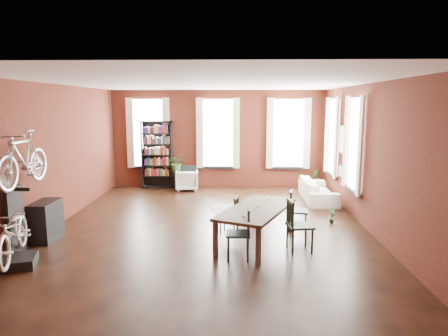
{
  "coord_description": "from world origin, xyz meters",
  "views": [
    {
      "loc": [
        0.59,
        -8.65,
        2.76
      ],
      "look_at": [
        0.31,
        0.6,
        1.26
      ],
      "focal_mm": 32.0,
      "sensor_mm": 36.0,
      "label": 1
    }
  ],
  "objects_px": {
    "dining_table": "(257,226)",
    "dining_chair_b": "(229,215)",
    "dining_chair_d": "(299,211)",
    "cream_sofa": "(318,187)",
    "dining_chair_a": "(238,233)",
    "dining_chair_c": "(300,226)",
    "bicycle_floor": "(12,209)",
    "bike_trainer": "(17,262)",
    "console_table": "(46,221)",
    "bookshelf": "(157,155)",
    "plant_stand": "(178,180)",
    "white_armchair": "(187,179)"
  },
  "relations": [
    {
      "from": "dining_table",
      "to": "dining_chair_b",
      "type": "distance_m",
      "value": 0.84
    },
    {
      "from": "dining_chair_d",
      "to": "cream_sofa",
      "type": "relative_size",
      "value": 0.42
    },
    {
      "from": "dining_chair_a",
      "to": "dining_chair_c",
      "type": "relative_size",
      "value": 0.94
    },
    {
      "from": "dining_table",
      "to": "bicycle_floor",
      "type": "xyz_separation_m",
      "value": [
        -4.15,
        -1.29,
        0.66
      ]
    },
    {
      "from": "bike_trainer",
      "to": "console_table",
      "type": "height_order",
      "value": "console_table"
    },
    {
      "from": "dining_table",
      "to": "console_table",
      "type": "distance_m",
      "value": 4.29
    },
    {
      "from": "bookshelf",
      "to": "bicycle_floor",
      "type": "xyz_separation_m",
      "value": [
        -1.14,
        -6.6,
        -0.07
      ]
    },
    {
      "from": "cream_sofa",
      "to": "plant_stand",
      "type": "height_order",
      "value": "cream_sofa"
    },
    {
      "from": "console_table",
      "to": "bicycle_floor",
      "type": "distance_m",
      "value": 1.54
    },
    {
      "from": "white_armchair",
      "to": "console_table",
      "type": "height_order",
      "value": "console_table"
    },
    {
      "from": "plant_stand",
      "to": "white_armchair",
      "type": "bearing_deg",
      "value": -29.75
    },
    {
      "from": "dining_table",
      "to": "plant_stand",
      "type": "bearing_deg",
      "value": 137.96
    },
    {
      "from": "dining_chair_a",
      "to": "bike_trainer",
      "type": "bearing_deg",
      "value": -82.07
    },
    {
      "from": "bike_trainer",
      "to": "bookshelf",
      "type": "bearing_deg",
      "value": 80.07
    },
    {
      "from": "dining_chair_a",
      "to": "plant_stand",
      "type": "height_order",
      "value": "dining_chair_a"
    },
    {
      "from": "bicycle_floor",
      "to": "dining_table",
      "type": "bearing_deg",
      "value": 1.53
    },
    {
      "from": "bike_trainer",
      "to": "console_table",
      "type": "xyz_separation_m",
      "value": [
        -0.13,
        1.38,
        0.31
      ]
    },
    {
      "from": "dining_chair_b",
      "to": "bike_trainer",
      "type": "relative_size",
      "value": 1.35
    },
    {
      "from": "plant_stand",
      "to": "dining_chair_a",
      "type": "bearing_deg",
      "value": -71.72
    },
    {
      "from": "bike_trainer",
      "to": "dining_chair_b",
      "type": "bearing_deg",
      "value": 27.6
    },
    {
      "from": "dining_chair_b",
      "to": "plant_stand",
      "type": "height_order",
      "value": "dining_chair_b"
    },
    {
      "from": "dining_table",
      "to": "bookshelf",
      "type": "distance_m",
      "value": 6.15
    },
    {
      "from": "dining_chair_c",
      "to": "bicycle_floor",
      "type": "height_order",
      "value": "bicycle_floor"
    },
    {
      "from": "white_armchair",
      "to": "cream_sofa",
      "type": "distance_m",
      "value": 4.15
    },
    {
      "from": "dining_chair_d",
      "to": "bicycle_floor",
      "type": "height_order",
      "value": "bicycle_floor"
    },
    {
      "from": "dining_table",
      "to": "bookshelf",
      "type": "height_order",
      "value": "bookshelf"
    },
    {
      "from": "bookshelf",
      "to": "console_table",
      "type": "height_order",
      "value": "bookshelf"
    },
    {
      "from": "dining_chair_a",
      "to": "dining_chair_d",
      "type": "height_order",
      "value": "dining_chair_a"
    },
    {
      "from": "dining_table",
      "to": "dining_chair_a",
      "type": "xyz_separation_m",
      "value": [
        -0.37,
        -0.77,
        0.1
      ]
    },
    {
      "from": "dining_chair_b",
      "to": "console_table",
      "type": "relative_size",
      "value": 1.01
    },
    {
      "from": "dining_chair_c",
      "to": "bookshelf",
      "type": "height_order",
      "value": "bookshelf"
    },
    {
      "from": "bookshelf",
      "to": "dining_chair_d",
      "type": "bearing_deg",
      "value": -47.92
    },
    {
      "from": "dining_table",
      "to": "console_table",
      "type": "relative_size",
      "value": 2.7
    },
    {
      "from": "bike_trainer",
      "to": "bicycle_floor",
      "type": "relative_size",
      "value": 0.35
    },
    {
      "from": "dining_chair_d",
      "to": "bookshelf",
      "type": "distance_m",
      "value": 5.97
    },
    {
      "from": "dining_table",
      "to": "bookshelf",
      "type": "xyz_separation_m",
      "value": [
        -3.01,
        5.31,
        0.73
      ]
    },
    {
      "from": "dining_chair_c",
      "to": "plant_stand",
      "type": "relative_size",
      "value": 1.73
    },
    {
      "from": "white_armchair",
      "to": "cream_sofa",
      "type": "xyz_separation_m",
      "value": [
        3.93,
        -1.33,
        0.05
      ]
    },
    {
      "from": "dining_chair_d",
      "to": "dining_table",
      "type": "bearing_deg",
      "value": 144.17
    },
    {
      "from": "dining_chair_d",
      "to": "plant_stand",
      "type": "bearing_deg",
      "value": 48.83
    },
    {
      "from": "dining_chair_b",
      "to": "bike_trainer",
      "type": "xyz_separation_m",
      "value": [
        -3.6,
        -1.88,
        -0.32
      ]
    },
    {
      "from": "dining_chair_a",
      "to": "dining_chair_d",
      "type": "xyz_separation_m",
      "value": [
        1.34,
        1.68,
        -0.03
      ]
    },
    {
      "from": "dining_chair_a",
      "to": "white_armchair",
      "type": "xyz_separation_m",
      "value": [
        -1.62,
        5.7,
        -0.11
      ]
    },
    {
      "from": "dining_chair_d",
      "to": "dining_chair_b",
      "type": "bearing_deg",
      "value": 111.6
    },
    {
      "from": "dining_chair_a",
      "to": "white_armchair",
      "type": "bearing_deg",
      "value": -163.68
    },
    {
      "from": "bookshelf",
      "to": "cream_sofa",
      "type": "xyz_separation_m",
      "value": [
        4.95,
        -1.7,
        -0.69
      ]
    },
    {
      "from": "dining_chair_b",
      "to": "dining_chair_a",
      "type": "bearing_deg",
      "value": 22.11
    },
    {
      "from": "bookshelf",
      "to": "bike_trainer",
      "type": "relative_size",
      "value": 3.68
    },
    {
      "from": "cream_sofa",
      "to": "bicycle_floor",
      "type": "height_order",
      "value": "bicycle_floor"
    },
    {
      "from": "dining_chair_c",
      "to": "cream_sofa",
      "type": "bearing_deg",
      "value": -25.01
    }
  ]
}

